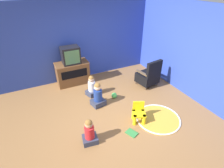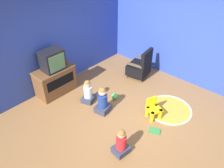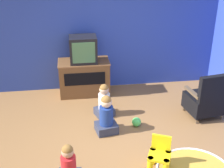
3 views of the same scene
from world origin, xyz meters
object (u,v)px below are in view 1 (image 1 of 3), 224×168
(tv_cabinet, at_px, (73,73))
(book, at_px, (132,133))
(black_armchair, at_px, (149,76))
(yellow_kid_chair, at_px, (139,114))
(toy_ball, at_px, (114,95))
(television, at_px, (71,55))
(child_watching_center, at_px, (92,87))
(child_watching_right, at_px, (98,96))
(child_watching_left, at_px, (90,133))

(tv_cabinet, height_order, book, tv_cabinet)
(black_armchair, xyz_separation_m, book, (-1.61, -1.61, -0.34))
(black_armchair, bearing_deg, tv_cabinet, -38.60)
(book, bearing_deg, black_armchair, -67.40)
(black_armchair, relative_size, yellow_kid_chair, 1.80)
(toy_ball, distance_m, book, 1.47)
(television, relative_size, child_watching_center, 0.84)
(tv_cabinet, bearing_deg, toy_ball, -58.88)
(child_watching_center, height_order, toy_ball, child_watching_center)
(tv_cabinet, bearing_deg, black_armchair, -29.61)
(child_watching_center, bearing_deg, television, 90.10)
(toy_ball, relative_size, book, 0.53)
(yellow_kid_chair, height_order, child_watching_right, child_watching_right)
(black_armchair, height_order, toy_ball, black_armchair)
(tv_cabinet, height_order, child_watching_left, tv_cabinet)
(tv_cabinet, height_order, child_watching_center, tv_cabinet)
(black_armchair, height_order, child_watching_center, black_armchair)
(yellow_kid_chair, xyz_separation_m, child_watching_right, (-0.66, 1.05, 0.10))
(black_armchair, distance_m, toy_ball, 1.38)
(black_armchair, relative_size, toy_ball, 5.61)
(yellow_kid_chair, xyz_separation_m, book, (-0.37, -0.30, -0.20))
(child_watching_center, xyz_separation_m, book, (0.26, -1.90, -0.27))
(television, bearing_deg, child_watching_center, -71.00)
(child_watching_center, distance_m, child_watching_right, 0.55)
(black_armchair, height_order, book, black_armchair)
(yellow_kid_chair, bearing_deg, tv_cabinet, 134.13)
(child_watching_right, bearing_deg, toy_ball, -0.84)
(television, bearing_deg, child_watching_right, -78.81)
(yellow_kid_chair, height_order, book, yellow_kid_chair)
(tv_cabinet, height_order, black_armchair, black_armchair)
(television, height_order, black_armchair, television)
(yellow_kid_chair, bearing_deg, television, 134.38)
(child_watching_left, distance_m, child_watching_right, 1.32)
(child_watching_left, bearing_deg, book, -3.92)
(yellow_kid_chair, bearing_deg, child_watching_left, -151.96)
(tv_cabinet, distance_m, yellow_kid_chair, 2.73)
(child_watching_right, distance_m, toy_ball, 0.61)
(toy_ball, bearing_deg, yellow_kid_chair, -85.14)
(television, distance_m, book, 3.05)
(television, relative_size, yellow_kid_chair, 1.07)
(child_watching_left, bearing_deg, television, 89.98)
(black_armchair, distance_m, child_watching_right, 1.92)
(tv_cabinet, relative_size, black_armchair, 1.15)
(toy_ball, xyz_separation_m, book, (-0.27, -1.45, -0.07))
(book, bearing_deg, child_watching_right, -10.34)
(television, bearing_deg, toy_ball, -58.26)
(yellow_kid_chair, relative_size, book, 1.66)
(child_watching_center, relative_size, child_watching_right, 0.92)
(yellow_kid_chair, bearing_deg, child_watching_center, 135.27)
(toy_ball, bearing_deg, child_watching_center, 139.70)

